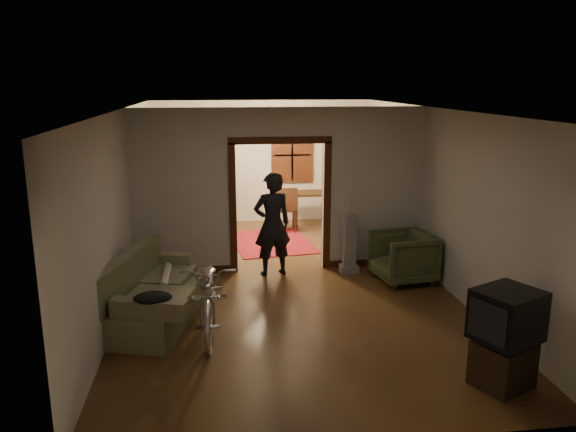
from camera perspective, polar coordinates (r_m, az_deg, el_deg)
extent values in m
cube|color=#3C2613|center=(9.24, -0.25, -6.81)|extent=(5.00, 8.50, 0.01)
cube|color=white|center=(8.68, -0.27, 10.80)|extent=(5.00, 8.50, 0.01)
cube|color=beige|center=(13.02, -2.67, 5.52)|extent=(5.00, 0.02, 2.80)
cube|color=beige|center=(8.89, -16.45, 1.20)|extent=(0.02, 8.50, 2.80)
cube|color=beige|center=(9.50, 14.88, 2.06)|extent=(0.02, 8.50, 2.80)
cube|color=beige|center=(9.58, -0.83, 2.62)|extent=(5.00, 0.14, 2.80)
cube|color=#3C1B0D|center=(9.65, -0.83, 0.87)|extent=(1.74, 0.20, 2.32)
cube|color=black|center=(13.04, 0.42, 6.21)|extent=(0.98, 0.06, 1.28)
sphere|color=#FFE0A5|center=(11.18, -1.93, 9.10)|extent=(0.24, 0.24, 0.24)
cube|color=silver|center=(9.72, 5.38, 1.82)|extent=(0.08, 0.01, 0.12)
cube|color=#616241|center=(7.93, -13.20, -7.02)|extent=(1.45, 2.25, 0.96)
cylinder|color=beige|center=(8.19, -12.33, -5.93)|extent=(0.11, 0.86, 0.11)
ellipsoid|color=black|center=(7.01, -13.57, -8.06)|extent=(0.46, 0.34, 0.13)
imported|color=silver|center=(7.48, -7.91, -7.79)|extent=(0.72, 1.96, 1.02)
imported|color=#404B2A|center=(9.39, 11.61, -4.11)|extent=(1.02, 0.99, 0.83)
cube|color=black|center=(6.66, 20.96, -13.87)|extent=(0.71, 0.69, 0.50)
cube|color=black|center=(6.43, 21.39, -9.35)|extent=(0.82, 0.79, 0.55)
cube|color=gray|center=(9.66, 6.27, -2.80)|extent=(0.37, 0.33, 1.02)
imported|color=black|center=(9.39, -1.60, -0.84)|extent=(0.72, 0.55, 1.77)
cube|color=maroon|center=(11.50, -1.71, -2.66)|extent=(1.76, 2.17, 0.02)
cube|color=#26351F|center=(12.61, -8.61, 3.04)|extent=(0.97, 0.56, 1.90)
sphere|color=#1E5972|center=(12.46, -8.77, 7.52)|extent=(0.27, 0.27, 0.27)
cube|color=#311D10|center=(12.63, 2.90, 0.63)|extent=(1.12, 0.69, 0.79)
cube|color=#311D10|center=(12.21, -0.24, 0.71)|extent=(0.50, 0.50, 1.01)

